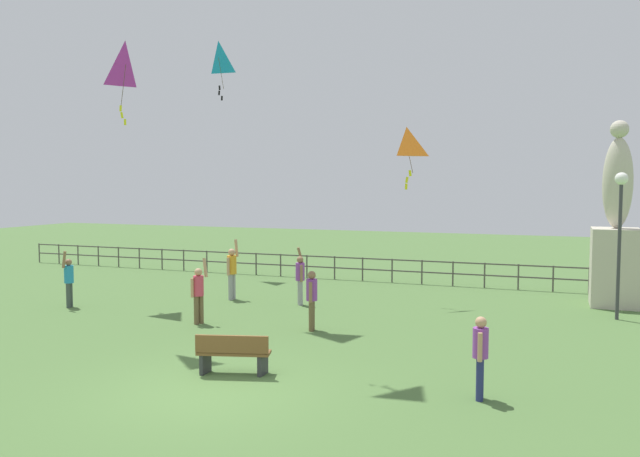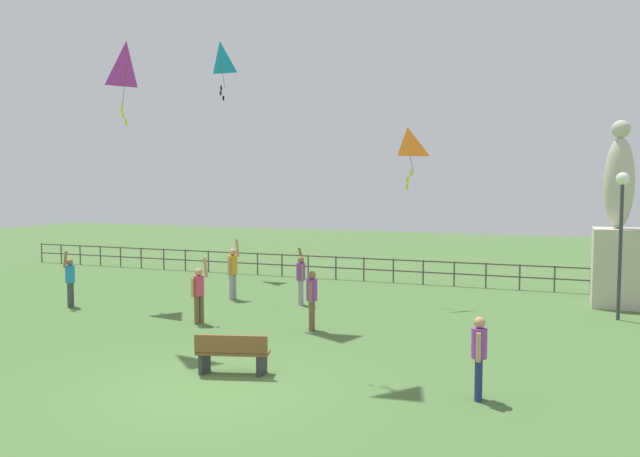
{
  "view_description": "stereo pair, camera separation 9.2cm",
  "coord_description": "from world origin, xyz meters",
  "px_view_note": "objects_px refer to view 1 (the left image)",
  "views": [
    {
      "loc": [
        6.03,
        -10.02,
        3.91
      ],
      "look_at": [
        0.33,
        5.1,
        2.75
      ],
      "focal_mm": 35.04,
      "sensor_mm": 36.0,
      "label": 1
    },
    {
      "loc": [
        6.12,
        -9.99,
        3.91
      ],
      "look_at": [
        0.33,
        5.1,
        2.75
      ],
      "focal_mm": 35.04,
      "sensor_mm": 36.0,
      "label": 2
    }
  ],
  "objects_px": {
    "person_0": "(300,276)",
    "park_bench": "(233,353)",
    "kite_2": "(219,58)",
    "kite_4": "(126,66)",
    "statue_monument": "(616,241)",
    "kite_5": "(406,145)",
    "lamppost": "(620,212)",
    "person_2": "(69,279)",
    "person_1": "(199,291)",
    "person_4": "(480,352)",
    "person_3": "(312,296)",
    "person_5": "(232,270)"
  },
  "relations": [
    {
      "from": "lamppost",
      "to": "park_bench",
      "type": "bearing_deg",
      "value": -132.5
    },
    {
      "from": "kite_4",
      "to": "person_4",
      "type": "bearing_deg",
      "value": -24.49
    },
    {
      "from": "person_0",
      "to": "person_2",
      "type": "relative_size",
      "value": 1.02
    },
    {
      "from": "park_bench",
      "to": "person_0",
      "type": "xyz_separation_m",
      "value": [
        -1.56,
        7.36,
        0.47
      ]
    },
    {
      "from": "person_2",
      "to": "statue_monument",
      "type": "bearing_deg",
      "value": 21.39
    },
    {
      "from": "statue_monument",
      "to": "person_1",
      "type": "relative_size",
      "value": 3.21
    },
    {
      "from": "lamppost",
      "to": "kite_2",
      "type": "xyz_separation_m",
      "value": [
        -15.31,
        4.04,
        6.14
      ]
    },
    {
      "from": "person_2",
      "to": "kite_2",
      "type": "height_order",
      "value": "kite_2"
    },
    {
      "from": "kite_2",
      "to": "statue_monument",
      "type": "bearing_deg",
      "value": -6.9
    },
    {
      "from": "person_0",
      "to": "kite_4",
      "type": "relative_size",
      "value": 0.72
    },
    {
      "from": "person_0",
      "to": "person_5",
      "type": "distance_m",
      "value": 2.52
    },
    {
      "from": "person_0",
      "to": "person_3",
      "type": "height_order",
      "value": "person_0"
    },
    {
      "from": "statue_monument",
      "to": "person_4",
      "type": "relative_size",
      "value": 3.87
    },
    {
      "from": "person_0",
      "to": "person_1",
      "type": "distance_m",
      "value": 3.89
    },
    {
      "from": "statue_monument",
      "to": "person_2",
      "type": "height_order",
      "value": "statue_monument"
    },
    {
      "from": "statue_monument",
      "to": "person_0",
      "type": "xyz_separation_m",
      "value": [
        -9.49,
        -3.38,
        -1.15
      ]
    },
    {
      "from": "lamppost",
      "to": "person_4",
      "type": "xyz_separation_m",
      "value": [
        -2.95,
        -8.28,
        -2.22
      ]
    },
    {
      "from": "person_0",
      "to": "person_3",
      "type": "distance_m",
      "value": 3.57
    },
    {
      "from": "person_4",
      "to": "person_5",
      "type": "bearing_deg",
      "value": 141.56
    },
    {
      "from": "person_1",
      "to": "person_4",
      "type": "bearing_deg",
      "value": -23.66
    },
    {
      "from": "statue_monument",
      "to": "person_2",
      "type": "distance_m",
      "value": 17.43
    },
    {
      "from": "person_2",
      "to": "kite_2",
      "type": "relative_size",
      "value": 0.75
    },
    {
      "from": "person_2",
      "to": "kite_4",
      "type": "distance_m",
      "value": 7.0
    },
    {
      "from": "person_4",
      "to": "person_1",
      "type": "bearing_deg",
      "value": 156.34
    },
    {
      "from": "kite_2",
      "to": "kite_4",
      "type": "xyz_separation_m",
      "value": [
        0.6,
        -6.96,
        -1.58
      ]
    },
    {
      "from": "park_bench",
      "to": "person_3",
      "type": "height_order",
      "value": "person_3"
    },
    {
      "from": "person_5",
      "to": "park_bench",
      "type": "bearing_deg",
      "value": -61.16
    },
    {
      "from": "person_4",
      "to": "kite_2",
      "type": "relative_size",
      "value": 0.63
    },
    {
      "from": "person_4",
      "to": "kite_4",
      "type": "bearing_deg",
      "value": 155.51
    },
    {
      "from": "kite_2",
      "to": "kite_4",
      "type": "bearing_deg",
      "value": -85.07
    },
    {
      "from": "lamppost",
      "to": "kite_5",
      "type": "relative_size",
      "value": 2.09
    },
    {
      "from": "person_2",
      "to": "person_3",
      "type": "bearing_deg",
      "value": -1.45
    },
    {
      "from": "person_0",
      "to": "park_bench",
      "type": "bearing_deg",
      "value": -78.04
    },
    {
      "from": "kite_4",
      "to": "kite_5",
      "type": "bearing_deg",
      "value": 24.48
    },
    {
      "from": "park_bench",
      "to": "person_3",
      "type": "bearing_deg",
      "value": 88.81
    },
    {
      "from": "kite_4",
      "to": "person_2",
      "type": "bearing_deg",
      "value": -138.28
    },
    {
      "from": "person_5",
      "to": "kite_5",
      "type": "height_order",
      "value": "kite_5"
    },
    {
      "from": "person_1",
      "to": "person_2",
      "type": "xyz_separation_m",
      "value": [
        -5.1,
        0.59,
        -0.01
      ]
    },
    {
      "from": "statue_monument",
      "to": "kite_4",
      "type": "bearing_deg",
      "value": -160.98
    },
    {
      "from": "person_4",
      "to": "kite_5",
      "type": "relative_size",
      "value": 0.75
    },
    {
      "from": "person_2",
      "to": "person_5",
      "type": "xyz_separation_m",
      "value": [
        4.19,
        3.0,
        0.11
      ]
    },
    {
      "from": "person_3",
      "to": "kite_5",
      "type": "xyz_separation_m",
      "value": [
        1.34,
        5.23,
        4.28
      ]
    },
    {
      "from": "lamppost",
      "to": "person_3",
      "type": "bearing_deg",
      "value": -150.58
    },
    {
      "from": "person_5",
      "to": "kite_5",
      "type": "bearing_deg",
      "value": 20.12
    },
    {
      "from": "person_4",
      "to": "kite_2",
      "type": "bearing_deg",
      "value": 135.09
    },
    {
      "from": "person_0",
      "to": "kite_5",
      "type": "distance_m",
      "value": 5.59
    },
    {
      "from": "kite_5",
      "to": "person_2",
      "type": "bearing_deg",
      "value": -152.62
    },
    {
      "from": "park_bench",
      "to": "person_2",
      "type": "height_order",
      "value": "person_2"
    },
    {
      "from": "lamppost",
      "to": "person_3",
      "type": "distance_m",
      "value": 9.17
    },
    {
      "from": "person_0",
      "to": "person_3",
      "type": "bearing_deg",
      "value": -62.59
    }
  ]
}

